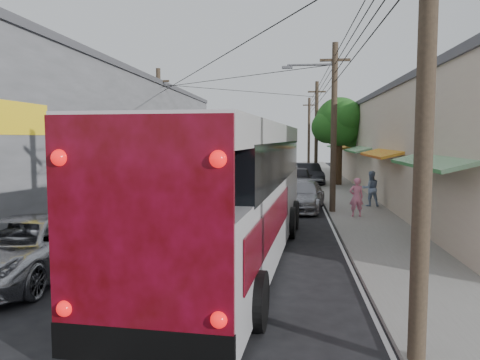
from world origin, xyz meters
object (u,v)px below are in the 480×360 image
Objects in this scene: jeepney at (22,248)px; pedestrian_far at (371,189)px; parked_suv at (302,196)px; coach_bus at (233,191)px; parked_car_far at (308,174)px; pedestrian_near at (356,197)px; parked_car_mid at (299,178)px.

pedestrian_far reaches higher than jeepney.
jeepney reaches higher than parked_suv.
pedestrian_far is at bearing 66.49° from coach_bus.
parked_car_far is at bearing 86.87° from coach_bus.
pedestrian_near is (1.57, -15.34, 0.16)m from parked_car_far.
parked_car_mid is 12.44m from pedestrian_near.
parked_car_mid is 9.55m from pedestrian_far.
coach_bus is 3.05× the size of parked_car_mid.
parked_suv is at bearing -101.01° from parked_car_far.
jeepney is at bearing 39.64° from pedestrian_near.
parked_car_mid is 2.55× the size of pedestrian_far.
pedestrian_near is at bearing -38.38° from parked_suv.
parked_suv is 2.74× the size of pedestrian_far.
parked_suv is 1.07× the size of parked_car_mid.
parked_car_far is (8.20, 25.26, 0.04)m from jeepney.
parked_suv is 3.37m from pedestrian_near.
pedestrian_near reaches higher than parked_suv.
pedestrian_far is (3.50, -8.88, 0.24)m from parked_car_mid.
parked_car_mid is at bearing 87.85° from coach_bus.
parked_suv is 3.63m from pedestrian_far.
parked_car_far is 12.32m from pedestrian_far.
coach_bus is 8.13× the size of pedestrian_near.
jeepney is 17.19m from pedestrian_far.
coach_bus reaches higher than parked_car_far.
pedestrian_far is at bearing 49.37° from jeepney.
jeepney is at bearing -107.39° from parked_car_mid.
pedestrian_far is (10.94, 13.25, 0.24)m from jeepney.
pedestrian_near is at bearing -91.82° from parked_car_far.
pedestrian_near is 0.96× the size of pedestrian_far.
pedestrian_near is at bearing 64.01° from pedestrian_far.
parked_suv is at bearing 8.00° from pedestrian_far.
jeepney is at bearing -115.65° from parked_car_far.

